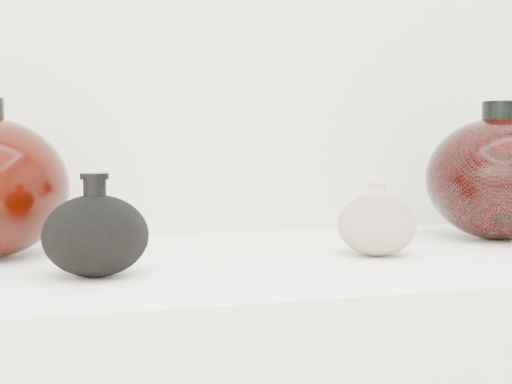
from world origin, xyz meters
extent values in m
cube|color=white|center=(0.00, 0.95, 0.89)|extent=(1.20, 0.50, 0.03)
ellipsoid|color=black|center=(-0.24, 0.88, 0.95)|extent=(0.15, 0.15, 0.09)
cylinder|color=black|center=(-0.24, 0.88, 1.00)|extent=(0.03, 0.03, 0.03)
cylinder|color=black|center=(-0.24, 0.88, 1.01)|extent=(0.04, 0.04, 0.01)
ellipsoid|color=#BDA491|center=(0.13, 0.92, 0.94)|extent=(0.13, 0.13, 0.08)
cylinder|color=beige|center=(0.13, 0.92, 0.99)|extent=(0.03, 0.03, 0.02)
cylinder|color=beige|center=(0.13, 0.92, 1.00)|extent=(0.04, 0.04, 0.01)
ellipsoid|color=black|center=(0.37, 1.01, 0.99)|extent=(0.27, 0.27, 0.19)
cylinder|color=black|center=(0.37, 1.01, 1.09)|extent=(0.07, 0.07, 0.03)
camera|label=1|loc=(-0.27, 0.07, 1.05)|focal=50.00mm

